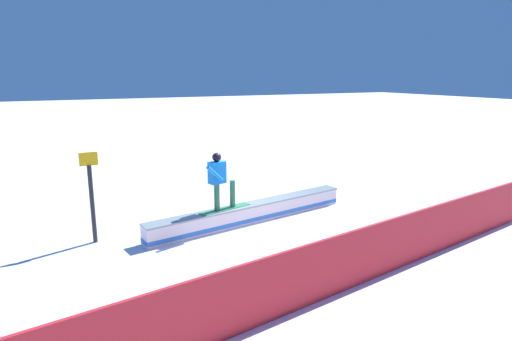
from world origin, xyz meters
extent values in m
plane|color=white|center=(0.00, 0.00, 0.00)|extent=(120.00, 120.00, 0.00)
cube|color=white|center=(0.00, 0.00, 0.23)|extent=(5.94, 1.33, 0.45)
cube|color=blue|center=(0.00, 0.00, 0.11)|extent=(5.95, 1.34, 0.11)
cube|color=#88979A|center=(0.00, 0.00, 0.47)|extent=(5.95, 1.39, 0.04)
cube|color=#348658|center=(0.81, 0.13, 0.50)|extent=(1.47, 0.61, 0.01)
cylinder|color=#30724B|center=(1.05, 0.19, 0.86)|extent=(0.17, 0.17, 0.70)
cylinder|color=#30724B|center=(0.57, 0.07, 0.86)|extent=(0.17, 0.17, 0.70)
cube|color=#1782DC|center=(1.03, 0.18, 1.48)|extent=(0.45, 0.33, 0.54)
sphere|color=black|center=(1.03, 0.18, 1.86)|extent=(0.22, 0.22, 0.22)
cylinder|color=#1782DC|center=(1.16, 0.39, 1.50)|extent=(0.47, 0.20, 0.44)
cylinder|color=#1782DC|center=(0.97, 0.00, 1.50)|extent=(0.21, 0.14, 0.56)
cube|color=red|center=(0.00, 4.07, 0.55)|extent=(13.69, 2.22, 1.11)
cylinder|color=#262628|center=(3.89, -0.35, 0.91)|extent=(0.10, 0.10, 1.83)
cube|color=yellow|center=(3.89, -0.35, 1.98)|extent=(0.40, 0.04, 0.30)
camera|label=1|loc=(4.76, 9.72, 3.84)|focal=30.11mm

